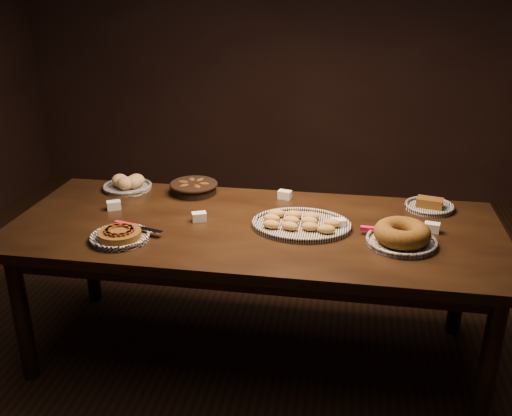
% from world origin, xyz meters
% --- Properties ---
extents(ground, '(5.00, 5.00, 0.00)m').
position_xyz_m(ground, '(0.00, 0.00, 0.00)').
color(ground, black).
rests_on(ground, ground).
extents(buffet_table, '(2.40, 1.00, 0.75)m').
position_xyz_m(buffet_table, '(0.00, 0.00, 0.68)').
color(buffet_table, black).
rests_on(buffet_table, ground).
extents(apple_tart_plate, '(0.33, 0.28, 0.05)m').
position_xyz_m(apple_tart_plate, '(-0.58, -0.27, 0.77)').
color(apple_tart_plate, white).
rests_on(apple_tart_plate, buffet_table).
extents(madeleine_platter, '(0.48, 0.39, 0.05)m').
position_xyz_m(madeleine_platter, '(0.22, 0.01, 0.77)').
color(madeleine_platter, black).
rests_on(madeleine_platter, buffet_table).
extents(bundt_cake_plate, '(0.35, 0.32, 0.10)m').
position_xyz_m(bundt_cake_plate, '(0.69, -0.10, 0.79)').
color(bundt_cake_plate, black).
rests_on(bundt_cake_plate, buffet_table).
extents(croissant_basket, '(0.27, 0.27, 0.07)m').
position_xyz_m(croissant_basket, '(-0.41, 0.38, 0.79)').
color(croissant_basket, black).
rests_on(croissant_basket, buffet_table).
extents(bread_roll_plate, '(0.28, 0.28, 0.09)m').
position_xyz_m(bread_roll_plate, '(-0.79, 0.38, 0.78)').
color(bread_roll_plate, white).
rests_on(bread_roll_plate, buffet_table).
extents(loaf_plate, '(0.25, 0.25, 0.06)m').
position_xyz_m(loaf_plate, '(0.87, 0.36, 0.77)').
color(loaf_plate, black).
rests_on(loaf_plate, buffet_table).
extents(tent_cards, '(1.68, 0.44, 0.04)m').
position_xyz_m(tent_cards, '(0.06, 0.11, 0.77)').
color(tent_cards, white).
rests_on(tent_cards, buffet_table).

